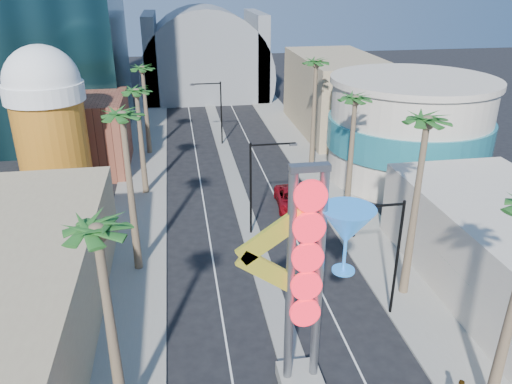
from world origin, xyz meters
name	(u,v)px	position (x,y,z in m)	size (l,w,h in m)	color
sidewalk_west	(143,174)	(-9.50, 35.00, 0.07)	(5.00, 100.00, 0.15)	gray
sidewalk_east	(313,164)	(9.50, 35.00, 0.07)	(5.00, 100.00, 0.15)	gray
median	(227,160)	(0.00, 38.00, 0.07)	(1.60, 84.00, 0.15)	gray
brick_filler_west	(80,134)	(-16.00, 38.00, 4.00)	(10.00, 10.00, 8.00)	brown
filler_east	(336,94)	(16.00, 48.00, 5.00)	(10.00, 20.00, 10.00)	tan
beer_mug	(49,120)	(-17.00, 30.00, 7.84)	(7.00, 7.00, 14.50)	#C26E19
turquoise_building	(408,130)	(18.00, 30.00, 5.25)	(16.60, 16.60, 10.60)	beige
canopy	(205,71)	(0.00, 72.00, 4.31)	(22.00, 16.00, 22.00)	slate
neon_sign	(322,267)	(0.82, 2.96, 7.31)	(6.53, 2.60, 12.55)	gray
streetlight_0	(257,180)	(0.55, 20.00, 4.88)	(3.79, 0.25, 8.00)	black
streetlight_1	(217,107)	(-0.55, 44.00, 4.88)	(3.79, 0.25, 8.00)	black
streetlight_2	(391,249)	(6.72, 8.00, 4.83)	(3.45, 0.25, 8.00)	black
palm_0	(99,246)	(-9.00, 2.00, 9.93)	(2.40, 2.40, 11.70)	brown
palm_1	(123,128)	(-9.00, 16.00, 10.82)	(2.40, 2.40, 12.70)	brown
palm_2	(137,99)	(-9.00, 30.00, 9.48)	(2.40, 2.40, 11.20)	brown
palm_3	(143,75)	(-9.00, 42.00, 9.48)	(2.40, 2.40, 11.20)	brown
palm_5	(425,135)	(9.00, 10.00, 11.27)	(2.40, 2.40, 13.20)	brown
palm_6	(355,107)	(9.00, 22.00, 9.93)	(2.40, 2.40, 11.70)	brown
palm_7	(316,71)	(9.00, 34.00, 10.82)	(2.40, 2.40, 12.70)	brown
red_pickup	(292,199)	(4.53, 24.53, 0.82)	(2.74, 5.93, 1.65)	maroon
pedestrian_b	(350,225)	(8.00, 18.16, 1.13)	(0.95, 0.74, 1.95)	gray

